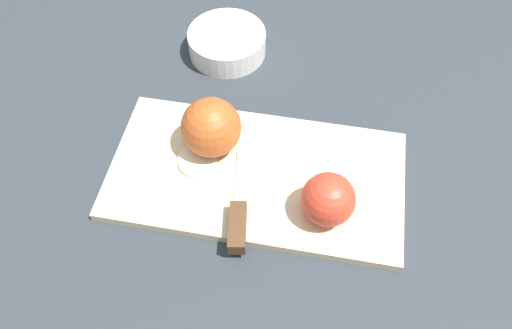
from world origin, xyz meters
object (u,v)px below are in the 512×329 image
Objects in this scene: apple_half_left at (328,199)px; knife at (237,222)px; apple_half_right at (211,127)px; bowl at (227,41)px.

knife is at bearing 119.25° from apple_half_left.
knife is (-0.04, 0.13, -0.03)m from apple_half_right.
apple_half_right is (0.16, -0.11, 0.01)m from apple_half_left.
bowl is at bearing 5.66° from knife.
apple_half_left reaches higher than knife.
apple_half_right is at bearing 86.40° from bowl.
knife is at bearing 94.26° from bowl.
apple_half_left is 0.19m from apple_half_right.
apple_half_left is 0.54× the size of bowl.
apple_half_right is at bearing 74.00° from apple_half_left.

